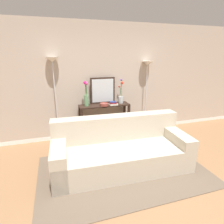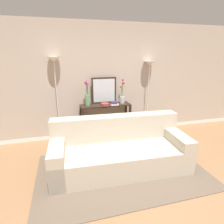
{
  "view_description": "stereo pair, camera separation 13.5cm",
  "coord_description": "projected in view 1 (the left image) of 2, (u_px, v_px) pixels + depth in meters",
  "views": [
    {
      "loc": [
        -1.18,
        -1.97,
        1.95
      ],
      "look_at": [
        -0.13,
        1.41,
        0.85
      ],
      "focal_mm": 29.81,
      "sensor_mm": 36.0,
      "label": 1
    },
    {
      "loc": [
        -1.05,
        -2.01,
        1.95
      ],
      "look_at": [
        -0.13,
        1.41,
        0.85
      ],
      "focal_mm": 29.81,
      "sensor_mm": 36.0,
      "label": 2
    }
  ],
  "objects": [
    {
      "name": "book_row_under_console",
      "position": [
        94.0,
        136.0,
        4.48
      ],
      "size": [
        0.43,
        0.18,
        0.12
      ],
      "color": "#6B3360",
      "rests_on": "ground"
    },
    {
      "name": "couch",
      "position": [
        121.0,
        151.0,
        3.31
      ],
      "size": [
        2.38,
        1.06,
        0.88
      ],
      "color": "#BCB29E",
      "rests_on": "ground"
    },
    {
      "name": "wall_mirror",
      "position": [
        103.0,
        91.0,
        4.36
      ],
      "size": [
        0.58,
        0.02,
        0.61
      ],
      "color": "black",
      "rests_on": "console_table"
    },
    {
      "name": "vase_tall_flowers",
      "position": [
        86.0,
        96.0,
        4.14
      ],
      "size": [
        0.11,
        0.12,
        0.57
      ],
      "color": "#669E6B",
      "rests_on": "console_table"
    },
    {
      "name": "back_wall",
      "position": [
        105.0,
        81.0,
        4.48
      ],
      "size": [
        12.0,
        0.15,
        2.66
      ],
      "color": "white",
      "rests_on": "ground"
    },
    {
      "name": "area_rug",
      "position": [
        123.0,
        171.0,
        3.25
      ],
      "size": [
        2.84,
        1.77,
        0.01
      ],
      "color": "brown",
      "rests_on": "ground"
    },
    {
      "name": "floor_lamp_left",
      "position": [
        54.0,
        77.0,
        3.91
      ],
      "size": [
        0.28,
        0.28,
        1.9
      ],
      "color": "silver",
      "rests_on": "ground"
    },
    {
      "name": "fruit_bowl",
      "position": [
        104.0,
        104.0,
        4.21
      ],
      "size": [
        0.19,
        0.19,
        0.06
      ],
      "color": "brown",
      "rests_on": "console_table"
    },
    {
      "name": "ground_plane",
      "position": [
        149.0,
        195.0,
        2.71
      ],
      "size": [
        16.0,
        16.0,
        0.02
      ],
      "primitive_type": "cube",
      "color": "#936B47"
    },
    {
      "name": "floor_lamp_right",
      "position": [
        147.0,
        77.0,
        4.56
      ],
      "size": [
        0.28,
        0.28,
        1.8
      ],
      "color": "silver",
      "rests_on": "ground"
    },
    {
      "name": "vase_short_flowers",
      "position": [
        121.0,
        96.0,
        4.41
      ],
      "size": [
        0.12,
        0.12,
        0.57
      ],
      "color": "silver",
      "rests_on": "console_table"
    },
    {
      "name": "console_table",
      "position": [
        105.0,
        116.0,
        4.4
      ],
      "size": [
        1.17,
        0.34,
        0.83
      ],
      "color": "black",
      "rests_on": "ground"
    },
    {
      "name": "book_stack",
      "position": [
        113.0,
        103.0,
        4.27
      ],
      "size": [
        0.19,
        0.15,
        0.08
      ],
      "color": "silver",
      "rests_on": "console_table"
    }
  ]
}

